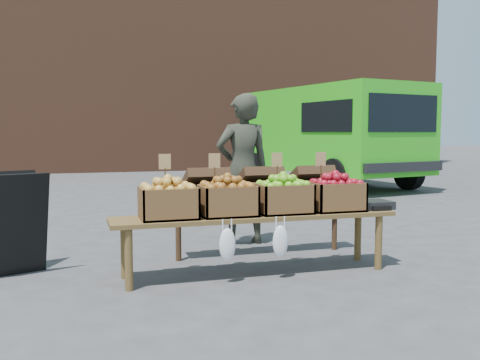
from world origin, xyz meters
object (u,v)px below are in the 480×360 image
object	(u,v)px
crate_russet_pears	(228,201)
delivery_van	(329,138)
display_bench	(256,244)
crate_green_apples	(335,196)
crate_red_apples	(283,198)
vendor	(243,169)
weighing_scale	(373,205)
chalkboard_sign	(8,223)
crate_golden_apples	(168,203)
back_table	(260,208)

from	to	relation	value
crate_russet_pears	delivery_van	bearing A→B (deg)	57.43
display_bench	crate_green_apples	xyz separation A→B (m)	(0.82, 0.00, 0.42)
crate_red_apples	crate_green_apples	distance (m)	0.55
vendor	weighing_scale	xyz separation A→B (m)	(0.95, -1.34, -0.29)
crate_green_apples	chalkboard_sign	bearing A→B (deg)	168.13
crate_red_apples	crate_golden_apples	bearing A→B (deg)	180.00
chalkboard_sign	crate_golden_apples	size ratio (longest dim) A/B	1.96
display_bench	crate_green_apples	distance (m)	0.93
chalkboard_sign	crate_red_apples	bearing A→B (deg)	-35.41
crate_golden_apples	crate_russet_pears	bearing A→B (deg)	0.00
weighing_scale	vendor	bearing A→B (deg)	125.37
display_bench	crate_green_apples	size ratio (longest dim) A/B	5.40
chalkboard_sign	delivery_van	bearing A→B (deg)	24.37
vendor	chalkboard_sign	world-z (taller)	vendor
vendor	crate_russet_pears	xyz separation A→B (m)	(-0.57, -1.34, -0.19)
weighing_scale	crate_russet_pears	bearing A→B (deg)	180.00
crate_red_apples	weighing_scale	size ratio (longest dim) A/B	1.47
crate_russet_pears	weighing_scale	bearing A→B (deg)	0.00
chalkboard_sign	crate_red_apples	world-z (taller)	chalkboard_sign
chalkboard_sign	crate_red_apples	size ratio (longest dim) A/B	1.96
back_table	crate_red_apples	bearing A→B (deg)	-91.71
delivery_van	back_table	size ratio (longest dim) A/B	2.55
crate_green_apples	crate_golden_apples	bearing A→B (deg)	180.00
display_bench	crate_russet_pears	size ratio (longest dim) A/B	5.40
crate_green_apples	weighing_scale	world-z (taller)	crate_green_apples
back_table	crate_red_apples	xyz separation A→B (m)	(-0.02, -0.72, 0.19)
chalkboard_sign	crate_green_apples	bearing A→B (deg)	-32.90
chalkboard_sign	crate_golden_apples	xyz separation A→B (m)	(1.40, -0.64, 0.22)
crate_russet_pears	crate_green_apples	distance (m)	1.10
vendor	display_bench	size ratio (longest dim) A/B	0.66
vendor	back_table	distance (m)	0.73
back_table	crate_golden_apples	bearing A→B (deg)	-147.30
display_bench	crate_russet_pears	world-z (taller)	crate_russet_pears
chalkboard_sign	weighing_scale	size ratio (longest dim) A/B	2.89
back_table	weighing_scale	bearing A→B (deg)	-37.06
delivery_van	display_bench	size ratio (longest dim) A/B	1.98
vendor	crate_russet_pears	size ratio (longest dim) A/B	3.59
weighing_scale	display_bench	bearing A→B (deg)	180.00
crate_russet_pears	crate_red_apples	xyz separation A→B (m)	(0.55, 0.00, 0.00)
delivery_van	vendor	xyz separation A→B (m)	(-4.16, -6.07, -0.30)
back_table	weighing_scale	xyz separation A→B (m)	(0.95, -0.72, 0.09)
crate_russet_pears	crate_red_apples	size ratio (longest dim) A/B	1.00
delivery_van	crate_russet_pears	bearing A→B (deg)	-133.39
back_table	crate_green_apples	size ratio (longest dim) A/B	4.20
display_bench	crate_red_apples	xyz separation A→B (m)	(0.28, 0.00, 0.42)
crate_golden_apples	crate_russet_pears	world-z (taller)	same
crate_golden_apples	crate_green_apples	bearing A→B (deg)	0.00
vendor	weighing_scale	bearing A→B (deg)	123.78
delivery_van	crate_russet_pears	distance (m)	8.81
chalkboard_sign	display_bench	xyz separation A→B (m)	(2.22, -0.64, -0.21)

